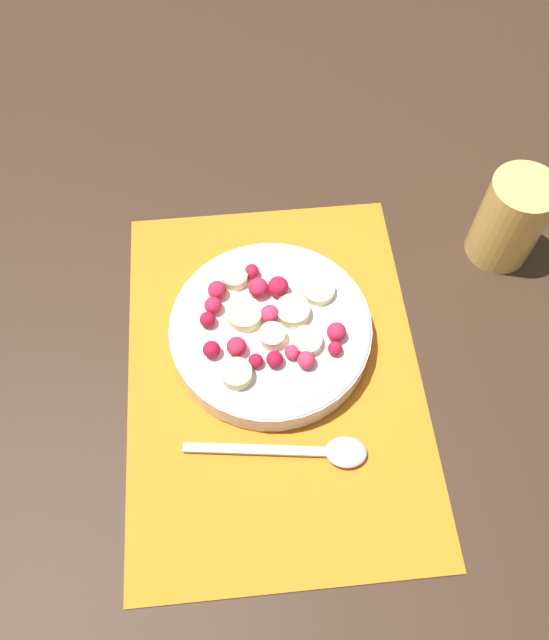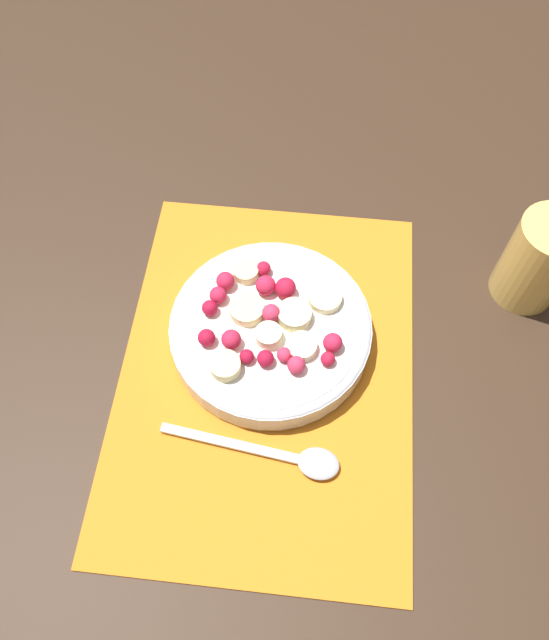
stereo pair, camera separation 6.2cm
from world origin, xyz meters
name	(u,v)px [view 2 (the right image)]	position (x,y,z in m)	size (l,w,h in m)	color
ground_plane	(267,372)	(0.00, 0.00, 0.00)	(3.00, 3.00, 0.00)	#382619
placemat	(267,371)	(0.00, 0.00, 0.00)	(0.42, 0.30, 0.01)	orange
fruit_bowl	(274,329)	(0.04, 0.00, 0.03)	(0.21, 0.21, 0.05)	silver
spoon	(288,457)	(-0.09, -0.03, 0.01)	(0.04, 0.18, 0.01)	#B2B2B7
drinking_glass	(538,261)	(0.13, -0.27, 0.05)	(0.07, 0.07, 0.11)	#F4CC66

